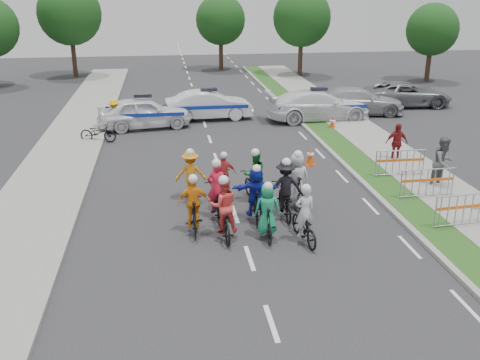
{
  "coord_description": "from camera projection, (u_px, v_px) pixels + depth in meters",
  "views": [
    {
      "loc": [
        -2.11,
        -12.74,
        7.0
      ],
      "look_at": [
        0.2,
        3.2,
        1.1
      ],
      "focal_mm": 40.0,
      "sensor_mm": 36.0,
      "label": 1
    }
  ],
  "objects": [
    {
      "name": "civilian_sedan",
      "position": [
        358.0,
        101.0,
        30.46
      ],
      "size": [
        5.42,
        2.8,
        1.5
      ],
      "primitive_type": "imported",
      "rotation": [
        0.0,
        0.0,
        1.43
      ],
      "color": "#A1A0A5",
      "rests_on": "ground"
    },
    {
      "name": "rider_10",
      "position": [
        191.0,
        180.0,
        18.23
      ],
      "size": [
        1.06,
        1.86,
        1.87
      ],
      "rotation": [
        0.0,
        0.0,
        3.1
      ],
      "color": "black",
      "rests_on": "ground"
    },
    {
      "name": "tree_2",
      "position": [
        432.0,
        30.0,
        39.79
      ],
      "size": [
        3.85,
        3.85,
        5.77
      ],
      "color": "#382619",
      "rests_on": "ground"
    },
    {
      "name": "tree_3",
      "position": [
        69.0,
        13.0,
        41.37
      ],
      "size": [
        4.9,
        4.9,
        7.35
      ],
      "color": "#382619",
      "rests_on": "ground"
    },
    {
      "name": "rider_4",
      "position": [
        285.0,
        194.0,
        16.94
      ],
      "size": [
        1.12,
        1.96,
        1.98
      ],
      "rotation": [
        0.0,
        0.0,
        3.11
      ],
      "color": "black",
      "rests_on": "ground"
    },
    {
      "name": "barrier_0",
      "position": [
        464.0,
        212.0,
        16.12
      ],
      "size": [
        2.03,
        0.65,
        1.12
      ],
      "primitive_type": null,
      "rotation": [
        0.0,
        0.0,
        0.08
      ],
      "color": "#A5A8AD",
      "rests_on": "ground"
    },
    {
      "name": "sidewalk_left",
      "position": [
        39.0,
        200.0,
        18.28
      ],
      "size": [
        3.0,
        60.0,
        0.13
      ],
      "primitive_type": "cube",
      "color": "gray",
      "rests_on": "ground"
    },
    {
      "name": "rider_1",
      "position": [
        267.0,
        216.0,
        15.49
      ],
      "size": [
        0.76,
        1.7,
        1.77
      ],
      "rotation": [
        0.0,
        0.0,
        3.11
      ],
      "color": "black",
      "rests_on": "ground"
    },
    {
      "name": "cone_0",
      "position": [
        310.0,
        157.0,
        21.95
      ],
      "size": [
        0.4,
        0.4,
        0.7
      ],
      "color": "#F24C0C",
      "rests_on": "ground"
    },
    {
      "name": "tree_1",
      "position": [
        302.0,
        18.0,
        42.05
      ],
      "size": [
        4.55,
        4.55,
        6.82
      ],
      "color": "#382619",
      "rests_on": "ground"
    },
    {
      "name": "grass_strip",
      "position": [
        381.0,
        182.0,
        19.94
      ],
      "size": [
        1.2,
        60.0,
        0.11
      ],
      "primitive_type": "cube",
      "color": "#184315",
      "rests_on": "ground"
    },
    {
      "name": "police_car_0",
      "position": [
        144.0,
        113.0,
        27.47
      ],
      "size": [
        4.99,
        2.67,
        1.61
      ],
      "primitive_type": "imported",
      "rotation": [
        0.0,
        0.0,
        1.74
      ],
      "color": "white",
      "rests_on": "ground"
    },
    {
      "name": "civilian_suv",
      "position": [
        407.0,
        94.0,
        32.51
      ],
      "size": [
        5.44,
        2.86,
        1.46
      ],
      "primitive_type": "imported",
      "rotation": [
        0.0,
        0.0,
        1.49
      ],
      "color": "slate",
      "rests_on": "ground"
    },
    {
      "name": "rider_2",
      "position": [
        224.0,
        214.0,
        15.54
      ],
      "size": [
        0.84,
        1.94,
        1.95
      ],
      "rotation": [
        0.0,
        0.0,
        3.19
      ],
      "color": "black",
      "rests_on": "ground"
    },
    {
      "name": "curb_right",
      "position": [
        363.0,
        183.0,
        19.84
      ],
      "size": [
        0.2,
        60.0,
        0.12
      ],
      "primitive_type": "cube",
      "color": "gray",
      "rests_on": "ground"
    },
    {
      "name": "police_car_2",
      "position": [
        318.0,
        105.0,
        29.06
      ],
      "size": [
        5.69,
        2.42,
        1.64
      ],
      "primitive_type": "imported",
      "rotation": [
        0.0,
        0.0,
        1.59
      ],
      "color": "white",
      "rests_on": "ground"
    },
    {
      "name": "rider_0",
      "position": [
        304.0,
        222.0,
        15.3
      ],
      "size": [
        0.84,
        1.83,
        1.8
      ],
      "rotation": [
        0.0,
        0.0,
        3.27
      ],
      "color": "black",
      "rests_on": "ground"
    },
    {
      "name": "rider_6",
      "position": [
        217.0,
        198.0,
        16.91
      ],
      "size": [
        0.72,
        1.95,
        1.97
      ],
      "rotation": [
        0.0,
        0.0,
        3.17
      ],
      "color": "black",
      "rests_on": "ground"
    },
    {
      "name": "rider_5",
      "position": [
        256.0,
        196.0,
        16.67
      ],
      "size": [
        1.51,
        1.8,
        1.86
      ],
      "rotation": [
        0.0,
        0.0,
        3.05
      ],
      "color": "black",
      "rests_on": "ground"
    },
    {
      "name": "rider_8",
      "position": [
        255.0,
        182.0,
        18.1
      ],
      "size": [
        1.02,
        1.97,
        1.92
      ],
      "rotation": [
        0.0,
        0.0,
        3.34
      ],
      "color": "black",
      "rests_on": "ground"
    },
    {
      "name": "tree_4",
      "position": [
        221.0,
        20.0,
        45.08
      ],
      "size": [
        4.2,
        4.2,
        6.3
      ],
      "color": "#382619",
      "rests_on": "ground"
    },
    {
      "name": "rider_3",
      "position": [
        194.0,
        210.0,
        15.87
      ],
      "size": [
        0.94,
        1.77,
        1.85
      ],
      "rotation": [
        0.0,
        0.0,
        3.13
      ],
      "color": "black",
      "rests_on": "ground"
    },
    {
      "name": "rider_9",
      "position": [
        224.0,
        179.0,
        18.54
      ],
      "size": [
        0.87,
        1.62,
        1.67
      ],
      "rotation": [
        0.0,
        0.0,
        3.04
      ],
      "color": "black",
      "rests_on": "ground"
    },
    {
      "name": "rider_7",
      "position": [
        296.0,
        185.0,
        17.65
      ],
      "size": [
        0.88,
        1.93,
        1.99
      ],
      "rotation": [
        0.0,
        0.0,
        3.23
      ],
      "color": "black",
      "rests_on": "ground"
    },
    {
      "name": "barrier_2",
      "position": [
        400.0,
        164.0,
        20.38
      ],
      "size": [
        2.01,
        0.54,
        1.12
      ],
      "primitive_type": null,
      "rotation": [
        0.0,
        0.0,
        -0.02
      ],
      "color": "#A5A8AD",
      "rests_on": "ground"
    },
    {
      "name": "spectator_1",
      "position": [
        443.0,
        163.0,
        19.27
      ],
      "size": [
        1.14,
        1.02,
        1.93
      ],
      "primitive_type": "imported",
      "rotation": [
        0.0,
        0.0,
        0.38
      ],
      "color": "#56575B",
      "rests_on": "ground"
    },
    {
      "name": "spectator_2",
      "position": [
        396.0,
        143.0,
        22.21
      ],
      "size": [
        0.96,
        0.41,
        1.63
      ],
      "primitive_type": "imported",
      "rotation": [
        0.0,
        0.0,
        -0.01
      ],
      "color": "maroon",
      "rests_on": "ground"
    },
    {
      "name": "parked_bike",
      "position": [
        98.0,
        132.0,
        25.12
      ],
      "size": [
        1.83,
        1.03,
        0.91
      ],
      "primitive_type": "imported",
      "rotation": [
        0.0,
        0.0,
        1.31
      ],
      "color": "black",
      "rests_on": "ground"
    },
    {
      "name": "ground",
      "position": [
        250.0,
        258.0,
        14.53
      ],
      "size": [
        90.0,
        90.0,
        0.0
      ],
      "primitive_type": "plane",
      "color": "#28282B",
      "rests_on": "ground"
    },
    {
      "name": "police_car_1",
      "position": [
        209.0,
        105.0,
        29.29
      ],
      "size": [
        4.81,
        1.95,
        1.55
      ],
      "primitive_type": "imported",
      "rotation": [
        0.0,
        0.0,
        1.64
      ],
      "color": "white",
      "rests_on": "ground"
    },
    {
      "name": "sidewalk_right",
      "position": [
        427.0,
        180.0,
        20.17
      ],
      "size": [
        2.4,
        60.0,
        0.13
      ],
      "primitive_type": "cube",
      "color": "gray",
      "rests_on": "ground"
    },
    {
      "name": "cone_1",
      "position": [
        332.0,
        123.0,
        27.29
      ],
      "size": [
        0.4,
        0.4,
        0.7
      ],
      "color": "#F24C0C",
      "rests_on": "ground"
    },
    {
      "name": "barrier_1",
      "position": [
        427.0,
        184.0,
        18.32
      ],
      "size": [
        2.01,
        0.53,
        1.12
      ],
      "primitive_type": null,
      "rotation": [
        0.0,
        0.0,
        0.01
      ],
      "color": "#A5A8AD",
      "rests_on": "ground"
    },
    {
      "name": "marshal_hiviz",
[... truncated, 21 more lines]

